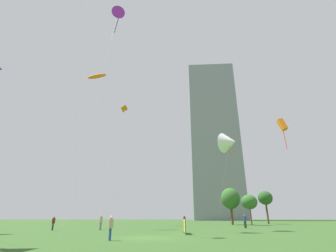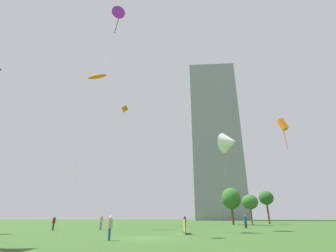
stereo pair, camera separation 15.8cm
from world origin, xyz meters
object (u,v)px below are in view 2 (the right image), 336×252
Objects in this scene: park_tree_0 at (266,198)px; distant_highrise_0 at (214,139)px; event_banner at (184,226)px; kite_flying_4 at (283,125)px; person_standing_6 at (110,226)px; kite_flying_3 at (98,77)px; kite_flying_7 at (118,15)px; person_standing_2 at (245,220)px; park_tree_2 at (250,202)px; park_tree_1 at (231,199)px; kite_flying_2 at (125,111)px; kite_flying_6 at (229,142)px; person_standing_0 at (54,222)px; person_standing_3 at (101,221)px; person_standing_1 at (185,220)px.

distant_highrise_0 is (3.21, 58.21, 33.23)m from park_tree_0.
kite_flying_4 is at bearing 28.99° from event_banner.
kite_flying_3 is (-7.43, 17.76, 23.45)m from person_standing_6.
person_standing_6 is 35.88m from kite_flying_7.
park_tree_2 is (5.44, 11.77, 3.22)m from person_standing_2.
park_tree_1 is at bearing -152.63° from park_tree_0.
event_banner is (-25.95, -90.07, -38.12)m from distant_highrise_0.
kite_flying_2 is 2.01× the size of kite_flying_6.
person_standing_0 is 16.46m from person_standing_6.
distant_highrise_0 reaches higher than event_banner.
person_standing_3 is at bearing -107.06° from distant_highrise_0.
kite_flying_2 is 4.35× the size of park_tree_2.
park_tree_2 is at bearing 96.73° from kite_flying_4.
event_banner is (6.00, 6.78, -0.21)m from person_standing_6.
distant_highrise_0 is at bearing 78.37° from park_tree_1.
kite_flying_6 is at bearing -70.62° from person_standing_3.
kite_flying_6 is 3.74× the size of event_banner.
kite_flying_4 is 84.37m from distant_highrise_0.
person_standing_1 is at bearing -155.83° from park_tree_2.
person_standing_0 is at bearing 124.43° from person_standing_3.
kite_flying_4 is at bearing 175.04° from person_standing_2.
kite_flying_4 is (30.63, -1.45, -9.09)m from kite_flying_3.
kite_flying_4 is at bearing -2.72° from kite_flying_3.
kite_flying_6 is at bearing -5.32° from kite_flying_7.
kite_flying_3 is 29.33m from event_banner.
park_tree_0 is 2.20× the size of event_banner.
kite_flying_3 reaches higher than event_banner.
kite_flying_3 is at bearing 140.74° from event_banner.
kite_flying_7 reaches higher than park_tree_1.
person_standing_6 is 38.76m from park_tree_1.
person_standing_1 reaches higher than person_standing_0.
person_standing_2 is at bearing 48.65° from event_banner.
park_tree_1 is at bearing -95.33° from distant_highrise_0.
kite_flying_7 reaches higher than park_tree_0.
kite_flying_4 is (32.51, 2.73, 14.36)m from person_standing_0.
kite_flying_6 is 2.17× the size of park_tree_2.
park_tree_0 is at bearing 59.37° from kite_flying_6.
kite_flying_6 reaches higher than park_tree_0.
kite_flying_7 is (-16.80, 1.56, 23.12)m from kite_flying_6.
person_standing_3 is at bearing -175.58° from kite_flying_4.
kite_flying_6 is 21.33m from park_tree_2.
park_tree_0 reaches higher than person_standing_0.
person_standing_3 is 0.11× the size of kite_flying_4.
kite_flying_2 reaches higher than park_tree_0.
kite_flying_3 is at bearing 12.09° from person_standing_2.
park_tree_1 reaches higher than park_tree_0.
event_banner is (13.43, -10.98, -23.65)m from kite_flying_3.
kite_flying_3 is at bearing 177.28° from kite_flying_4.
person_standing_1 is 1.01× the size of person_standing_3.
park_tree_1 is (23.28, 2.89, -18.48)m from kite_flying_2.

